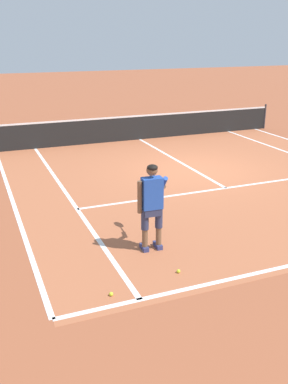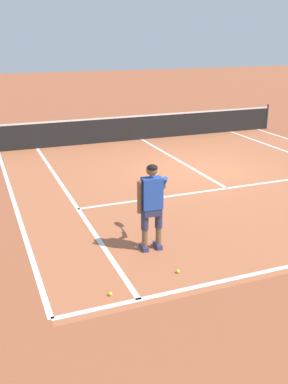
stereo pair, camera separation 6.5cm
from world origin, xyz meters
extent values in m
plane|color=#9E5133|center=(0.00, 0.00, 0.00)|extent=(80.00, 80.00, 0.00)
cube|color=#B2603D|center=(0.00, -0.69, 0.00)|extent=(10.98, 10.91, 0.00)
cube|color=white|center=(0.00, -1.84, 0.00)|extent=(8.23, 0.10, 0.01)
cube|color=white|center=(0.00, 1.36, 0.00)|extent=(0.10, 6.40, 0.01)
cube|color=white|center=(-4.12, -0.69, 0.00)|extent=(0.10, 10.51, 0.01)
cube|color=white|center=(-5.49, -0.69, 0.00)|extent=(0.10, 10.51, 0.01)
cylinder|color=#333338|center=(5.94, 4.56, 0.54)|extent=(0.08, 0.08, 1.07)
cube|color=black|center=(0.00, 4.56, 0.46)|extent=(11.84, 0.02, 0.91)
cube|color=white|center=(0.00, 4.56, 0.94)|extent=(11.84, 0.03, 0.06)
cube|color=navy|center=(-3.41, -4.38, 0.04)|extent=(0.12, 0.29, 0.09)
cube|color=navy|center=(-3.13, -4.39, 0.04)|extent=(0.12, 0.29, 0.09)
cylinder|color=brown|center=(-3.41, -4.42, 0.27)|extent=(0.11, 0.11, 0.36)
cylinder|color=#2D3351|center=(-3.41, -4.42, 0.66)|extent=(0.14, 0.14, 0.41)
cylinder|color=brown|center=(-3.13, -4.43, 0.27)|extent=(0.11, 0.11, 0.36)
cylinder|color=#2D3351|center=(-3.13, -4.43, 0.66)|extent=(0.14, 0.14, 0.41)
cube|color=#2D3351|center=(-3.27, -4.42, 0.82)|extent=(0.35, 0.22, 0.20)
cube|color=#234CAD|center=(-3.27, -4.42, 1.16)|extent=(0.39, 0.24, 0.60)
cylinder|color=brown|center=(-3.51, -4.41, 1.11)|extent=(0.09, 0.09, 0.62)
cylinder|color=#234CAD|center=(-3.01, -4.35, 1.31)|extent=(0.10, 0.27, 0.29)
cylinder|color=brown|center=(-2.95, -4.14, 1.17)|extent=(0.09, 0.29, 0.14)
sphere|color=brown|center=(-3.27, -4.41, 1.60)|extent=(0.21, 0.21, 0.21)
ellipsoid|color=black|center=(-3.27, -4.43, 1.66)|extent=(0.21, 0.21, 0.12)
cylinder|color=#232326|center=(-2.93, -3.92, 1.14)|extent=(0.04, 0.20, 0.03)
cylinder|color=black|center=(-2.92, -3.77, 1.14)|extent=(0.03, 0.10, 0.02)
torus|color=black|center=(-2.91, -3.59, 1.14)|extent=(0.04, 0.30, 0.30)
cylinder|color=silver|center=(-2.91, -3.59, 1.14)|extent=(0.02, 0.25, 0.25)
sphere|color=#CCE02D|center=(-4.50, -5.67, 0.03)|extent=(0.07, 0.07, 0.07)
sphere|color=#CCE02D|center=(-3.19, -5.42, 0.03)|extent=(0.07, 0.07, 0.07)
camera|label=1|loc=(-6.26, -11.46, 3.91)|focal=41.12mm
camera|label=2|loc=(-6.20, -11.49, 3.91)|focal=41.12mm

